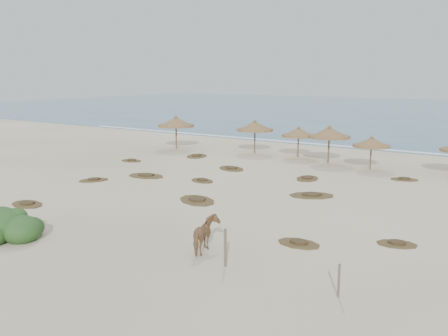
{
  "coord_description": "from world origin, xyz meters",
  "views": [
    {
      "loc": [
        15.31,
        -18.84,
        6.67
      ],
      "look_at": [
        -0.88,
        5.0,
        1.25
      ],
      "focal_mm": 40.0,
      "sensor_mm": 36.0,
      "label": 1
    }
  ],
  "objects_px": {
    "horse": "(206,235)",
    "bush": "(3,227)",
    "palapa_0": "(176,122)",
    "palapa_1": "(255,127)"
  },
  "relations": [
    {
      "from": "horse",
      "to": "bush",
      "type": "xyz_separation_m",
      "value": [
        -7.9,
        -3.36,
        -0.2
      ]
    },
    {
      "from": "horse",
      "to": "bush",
      "type": "relative_size",
      "value": 0.49
    },
    {
      "from": "palapa_1",
      "to": "bush",
      "type": "distance_m",
      "value": 25.67
    },
    {
      "from": "horse",
      "to": "palapa_1",
      "type": "bearing_deg",
      "value": -81.85
    },
    {
      "from": "palapa_0",
      "to": "horse",
      "type": "bearing_deg",
      "value": -48.1
    },
    {
      "from": "bush",
      "to": "horse",
      "type": "bearing_deg",
      "value": 23.03
    },
    {
      "from": "palapa_0",
      "to": "palapa_1",
      "type": "xyz_separation_m",
      "value": [
        7.22,
        1.81,
        -0.12
      ]
    },
    {
      "from": "palapa_0",
      "to": "palapa_1",
      "type": "distance_m",
      "value": 7.44
    },
    {
      "from": "palapa_0",
      "to": "bush",
      "type": "relative_size",
      "value": 1.13
    },
    {
      "from": "palapa_0",
      "to": "bush",
      "type": "height_order",
      "value": "palapa_0"
    }
  ]
}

